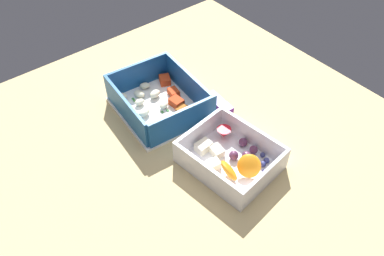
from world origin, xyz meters
The scene contains 4 objects.
table_surface centered at (0.00, 0.00, 1.00)cm, with size 80.00×80.00×2.00cm, color tan.
pasta_container centered at (-10.62, 0.40, 4.06)cm, with size 19.33×16.73×6.55cm.
fruit_bowl centered at (9.50, 1.91, 3.75)cm, with size 17.42×15.01×5.01cm.
candy_bar centered at (-3.73, 10.96, 2.60)cm, with size 7.00×2.40×1.20cm, color #51197A.
Camera 1 is at (40.57, -32.26, 58.07)cm, focal length 36.82 mm.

